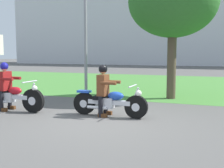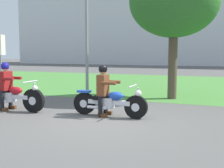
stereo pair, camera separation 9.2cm
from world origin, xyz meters
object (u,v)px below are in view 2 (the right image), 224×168
rider_follow (6,82)px  sign_banner (0,52)px  tree_roadside (174,2)px  motorcycle_follow (11,97)px  motorcycle_lead (109,102)px  rider_lead (104,86)px

rider_follow → sign_banner: size_ratio=0.55×
tree_roadside → sign_banner: size_ratio=1.85×
motorcycle_follow → sign_banner: sign_banner is taller
motorcycle_follow → tree_roadside: size_ratio=0.47×
motorcycle_lead → rider_lead: bearing=179.1°
motorcycle_follow → rider_follow: size_ratio=1.61×
rider_lead → rider_follow: bearing=-174.1°
motorcycle_lead → tree_roadside: tree_roadside is taller
tree_roadside → rider_lead: bearing=-108.3°
sign_banner → motorcycle_lead: bearing=-25.8°
rider_follow → tree_roadside: 6.35m
motorcycle_follow → tree_roadside: bearing=44.4°
tree_roadside → sign_banner: tree_roadside is taller
motorcycle_lead → rider_lead: size_ratio=1.51×
motorcycle_lead → rider_follow: 3.22m
motorcycle_lead → sign_banner: sign_banner is taller
motorcycle_lead → rider_follow: bearing=-174.4°
motorcycle_lead → rider_lead: (-0.17, 0.00, 0.43)m
motorcycle_follow → rider_follow: bearing=179.2°
sign_banner → tree_roadside: bearing=3.7°
motorcycle_follow → sign_banner: size_ratio=0.88×
motorcycle_follow → sign_banner: bearing=135.5°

